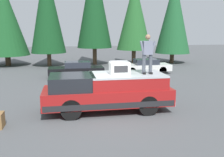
% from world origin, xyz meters
% --- Properties ---
extents(ground_plane, '(90.00, 90.00, 0.00)m').
position_xyz_m(ground_plane, '(0.00, 0.00, 0.00)').
color(ground_plane, '#4C4F51').
extents(pickup_truck, '(2.01, 5.54, 1.65)m').
position_xyz_m(pickup_truck, '(0.46, -0.28, 0.87)').
color(pickup_truck, maroon).
rests_on(pickup_truck, ground).
extents(compressor_unit, '(0.65, 0.84, 0.56)m').
position_xyz_m(compressor_unit, '(0.37, -0.79, 1.93)').
color(compressor_unit, silver).
rests_on(compressor_unit, pickup_truck).
extents(person_on_truck_bed, '(0.29, 0.72, 1.69)m').
position_xyz_m(person_on_truck_bed, '(0.22, -1.98, 2.55)').
color(person_on_truck_bed, '#4C515B').
rests_on(person_on_truck_bed, pickup_truck).
extents(parked_car_white, '(1.64, 4.10, 1.16)m').
position_xyz_m(parked_car_white, '(9.69, -4.88, 0.58)').
color(parked_car_white, white).
rests_on(parked_car_white, ground).
extents(parked_car_black, '(1.64, 4.10, 1.16)m').
position_xyz_m(parked_car_black, '(9.00, 0.75, 0.58)').
color(parked_car_black, black).
rests_on(parked_car_black, ground).
extents(conifer_far_left, '(3.63, 3.63, 8.84)m').
position_xyz_m(conifer_far_left, '(15.51, -9.67, 4.95)').
color(conifer_far_left, '#4C3826').
rests_on(conifer_far_left, ground).
extents(conifer_left, '(3.38, 3.38, 8.30)m').
position_xyz_m(conifer_left, '(14.45, -5.16, 4.92)').
color(conifer_left, '#4C3826').
rests_on(conifer_left, ground).
extents(conifer_center_left, '(3.49, 3.49, 10.78)m').
position_xyz_m(conifer_center_left, '(15.62, -1.37, 6.25)').
color(conifer_center_left, '#4C3826').
rests_on(conifer_center_left, ground).
extents(conifer_center_right, '(3.36, 3.36, 9.81)m').
position_xyz_m(conifer_center_right, '(15.43, 3.16, 5.55)').
color(conifer_center_right, '#4C3826').
rests_on(conifer_center_right, ground).
extents(conifer_right, '(4.32, 4.32, 7.88)m').
position_xyz_m(conifer_right, '(16.39, 7.22, 4.45)').
color(conifer_right, '#4C3826').
rests_on(conifer_right, ground).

